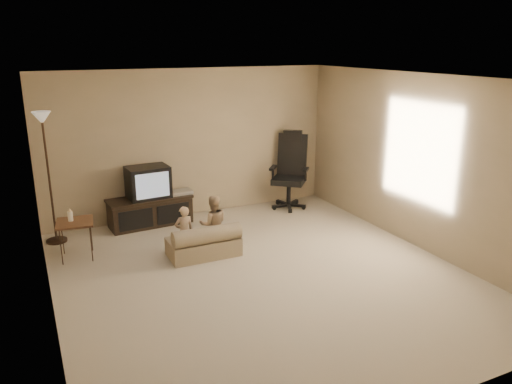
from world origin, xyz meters
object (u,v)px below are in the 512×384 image
(side_table, at_px, (74,223))
(child_sofa, at_px, (204,243))
(toddler_left, at_px, (184,232))
(tv_stand, at_px, (150,201))
(office_chair, at_px, (290,180))
(floor_lamp, at_px, (45,149))
(toddler_right, at_px, (213,224))

(side_table, bearing_deg, child_sofa, -24.15)
(side_table, height_order, toddler_left, toddler_left)
(tv_stand, distance_m, child_sofa, 1.65)
(tv_stand, height_order, toddler_left, tv_stand)
(office_chair, xyz_separation_m, side_table, (-3.79, -0.71, 0.02))
(side_table, bearing_deg, office_chair, 10.62)
(toddler_left, bearing_deg, tv_stand, -87.68)
(office_chair, height_order, toddler_left, office_chair)
(office_chair, xyz_separation_m, toddler_left, (-2.42, -1.33, -0.13))
(office_chair, height_order, floor_lamp, floor_lamp)
(child_sofa, distance_m, toddler_right, 0.31)
(tv_stand, xyz_separation_m, side_table, (-1.26, -0.87, 0.11))
(side_table, height_order, toddler_right, toddler_right)
(floor_lamp, xyz_separation_m, toddler_left, (1.59, -1.37, -1.06))
(toddler_left, bearing_deg, office_chair, -153.06)
(toddler_right, bearing_deg, tv_stand, -55.81)
(office_chair, distance_m, child_sofa, 2.62)
(side_table, xyz_separation_m, floor_lamp, (-0.22, 0.75, 0.91))
(floor_lamp, bearing_deg, side_table, -73.48)
(office_chair, bearing_deg, side_table, -128.38)
(toddler_left, xyz_separation_m, toddler_right, (0.43, -0.00, 0.05))
(floor_lamp, bearing_deg, office_chair, -0.49)
(office_chair, xyz_separation_m, floor_lamp, (-4.01, 0.03, 0.94))
(floor_lamp, bearing_deg, child_sofa, -38.60)
(tv_stand, height_order, side_table, tv_stand)
(child_sofa, distance_m, toddler_left, 0.33)
(side_table, xyz_separation_m, child_sofa, (1.62, -0.73, -0.33))
(child_sofa, height_order, toddler_left, toddler_left)
(child_sofa, bearing_deg, side_table, 156.44)
(tv_stand, xyz_separation_m, toddler_left, (0.11, -1.49, -0.04))
(tv_stand, height_order, toddler_right, tv_stand)
(side_table, relative_size, toddler_left, 0.98)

